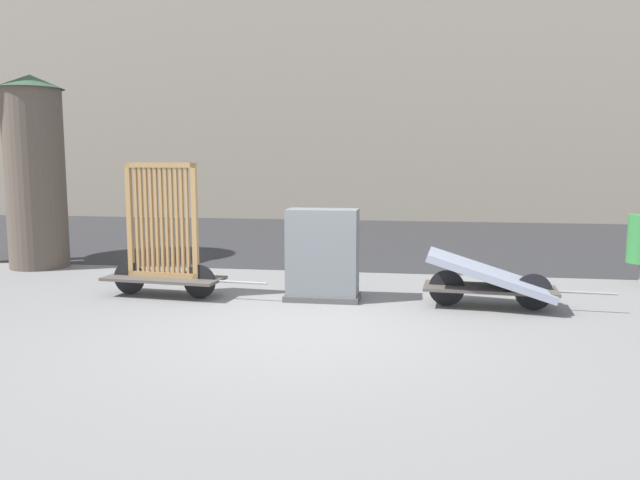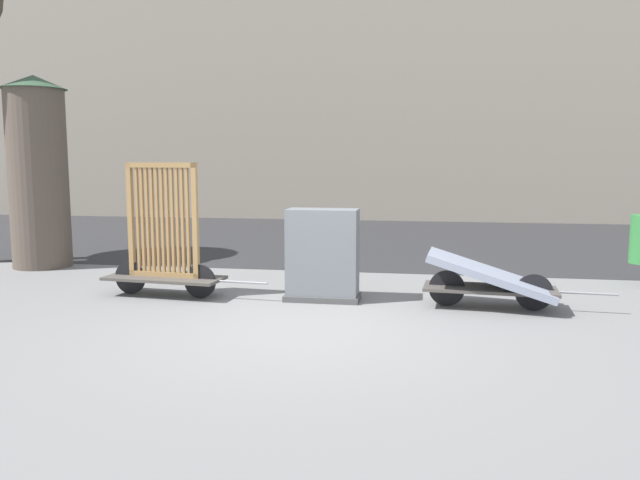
{
  "view_description": "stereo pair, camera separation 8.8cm",
  "coord_description": "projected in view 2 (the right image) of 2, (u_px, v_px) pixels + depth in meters",
  "views": [
    {
      "loc": [
        1.29,
        -6.73,
        1.9
      ],
      "look_at": [
        0.0,
        1.45,
        0.84
      ],
      "focal_mm": 35.0,
      "sensor_mm": 36.0,
      "label": 1
    },
    {
      "loc": [
        1.37,
        -6.72,
        1.9
      ],
      "look_at": [
        0.0,
        1.45,
        0.84
      ],
      "focal_mm": 35.0,
      "sensor_mm": 36.0,
      "label": 2
    }
  ],
  "objects": [
    {
      "name": "bike_cart_with_mattress",
      "position": [
        490.0,
        279.0,
        8.05
      ],
      "size": [
        2.4,
        0.94,
        0.73
      ],
      "rotation": [
        0.0,
        0.0,
        -0.08
      ],
      "color": "#4C4742",
      "rests_on": "ground_plane"
    },
    {
      "name": "building_facade",
      "position": [
        386.0,
        76.0,
        21.14
      ],
      "size": [
        48.0,
        4.0,
        9.52
      ],
      "color": "#9E9384",
      "rests_on": "ground_plane"
    },
    {
      "name": "advertising_column",
      "position": [
        38.0,
        171.0,
        11.05
      ],
      "size": [
        1.13,
        1.13,
        3.38
      ],
      "color": "brown",
      "rests_on": "ground_plane"
    },
    {
      "name": "road_strip",
      "position": [
        367.0,
        239.0,
        15.25
      ],
      "size": [
        56.0,
        9.27,
        0.01
      ],
      "color": "#2D2D30",
      "rests_on": "ground_plane"
    },
    {
      "name": "utility_cabinet",
      "position": [
        323.0,
        258.0,
        8.5
      ],
      "size": [
        1.02,
        0.51,
        1.25
      ],
      "color": "#4C4C4C",
      "rests_on": "ground_plane"
    },
    {
      "name": "ground_plane",
      "position": [
        299.0,
        330.0,
        7.04
      ],
      "size": [
        60.0,
        60.0,
        0.0
      ],
      "primitive_type": "plane",
      "color": "slate"
    },
    {
      "name": "bike_cart_with_bedframe",
      "position": [
        164.0,
        250.0,
        8.74
      ],
      "size": [
        2.4,
        0.77,
        1.88
      ],
      "rotation": [
        0.0,
        0.0,
        -0.09
      ],
      "color": "#4C4742",
      "rests_on": "ground_plane"
    }
  ]
}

